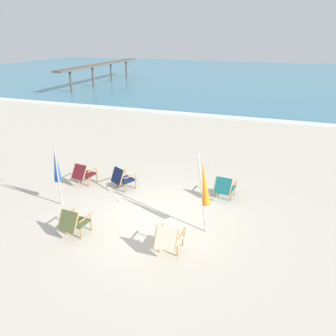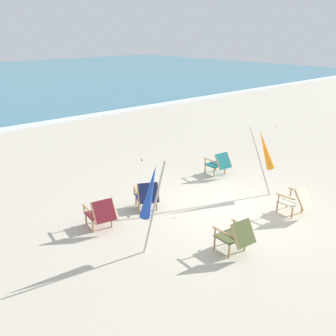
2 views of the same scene
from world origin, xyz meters
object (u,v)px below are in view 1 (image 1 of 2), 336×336
object	(u,v)px
beach_chair_front_left	(84,173)
umbrella_furled_blue	(56,165)
beach_chair_back_right	(74,222)
beach_chair_far_center	(169,238)
umbrella_furled_orange	(204,184)
beach_chair_back_left	(122,178)
beach_chair_mid_center	(225,187)

from	to	relation	value
beach_chair_front_left	umbrella_furled_blue	world-z (taller)	umbrella_furled_blue
beach_chair_back_right	beach_chair_far_center	xyz separation A→B (m)	(2.55, 0.12, -0.00)
beach_chair_back_right	umbrella_furled_orange	size ratio (longest dim) A/B	0.39
beach_chair_far_center	beach_chair_front_left	bearing A→B (deg)	146.70
beach_chair_back_left	beach_chair_mid_center	size ratio (longest dim) A/B	1.08
umbrella_furled_orange	umbrella_furled_blue	size ratio (longest dim) A/B	0.97
umbrella_furled_blue	beach_chair_back_right	bearing A→B (deg)	-42.92
beach_chair_back_right	beach_chair_front_left	distance (m)	3.16
beach_chair_front_left	umbrella_furled_blue	size ratio (longest dim) A/B	0.41
beach_chair_front_left	beach_chair_mid_center	size ratio (longest dim) A/B	1.04
umbrella_furled_blue	beach_chair_mid_center	bearing A→B (deg)	24.96
beach_chair_back_right	umbrella_furled_blue	bearing A→B (deg)	137.08
beach_chair_far_center	umbrella_furled_orange	distance (m)	1.71
beach_chair_front_left	beach_chair_back_left	xyz separation A→B (m)	(1.45, 0.07, 0.01)
beach_chair_mid_center	beach_chair_front_left	bearing A→B (deg)	-173.42
beach_chair_back_right	umbrella_furled_orange	distance (m)	3.50
beach_chair_back_right	beach_chair_back_left	size ratio (longest dim) A/B	0.90
beach_chair_far_center	beach_chair_back_left	bearing A→B (deg)	133.63
beach_chair_back_right	umbrella_furled_orange	bearing A→B (deg)	26.20
beach_chair_back_left	beach_chair_mid_center	xyz separation A→B (m)	(3.34, 0.48, -0.01)
beach_chair_mid_center	umbrella_furled_orange	bearing A→B (deg)	-97.68
beach_chair_back_left	beach_chair_back_right	bearing A→B (deg)	-88.89
beach_chair_mid_center	umbrella_furled_orange	xyz separation A→B (m)	(-0.25, -1.84, 0.90)
beach_chair_far_center	umbrella_furled_orange	bearing A→B (deg)	70.34
beach_chair_back_left	umbrella_furled_blue	size ratio (longest dim) A/B	0.43
beach_chair_front_left	umbrella_furled_blue	distance (m)	1.85
beach_chair_front_left	beach_chair_far_center	size ratio (longest dim) A/B	1.10
beach_chair_far_center	beach_chair_mid_center	bearing A→B (deg)	77.05
umbrella_furled_orange	umbrella_furled_blue	bearing A→B (deg)	-176.14
beach_chair_mid_center	umbrella_furled_blue	distance (m)	5.14
beach_chair_front_left	beach_chair_mid_center	world-z (taller)	beach_chair_mid_center
beach_chair_mid_center	umbrella_furled_orange	world-z (taller)	umbrella_furled_orange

